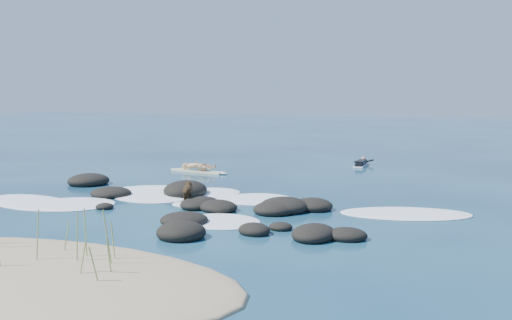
% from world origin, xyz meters
% --- Properties ---
extents(ground, '(160.00, 160.00, 0.00)m').
position_xyz_m(ground, '(0.00, 0.00, 0.00)').
color(ground, '#0A2642').
rests_on(ground, ground).
extents(sand_dune, '(9.00, 4.40, 0.60)m').
position_xyz_m(sand_dune, '(0.00, -8.20, 0.00)').
color(sand_dune, '#9E8966').
rests_on(sand_dune, ground).
extents(dune_grass, '(4.23, 1.78, 1.16)m').
position_xyz_m(dune_grass, '(-0.00, -7.99, 0.60)').
color(dune_grass, '#869D4C').
rests_on(dune_grass, ground).
extents(reef_rocks, '(12.50, 7.42, 0.66)m').
position_xyz_m(reef_rocks, '(-0.09, -1.03, 0.12)').
color(reef_rocks, black).
rests_on(reef_rocks, ground).
extents(breaking_foam, '(15.43, 6.61, 0.12)m').
position_xyz_m(breaking_foam, '(-1.08, -0.56, 0.01)').
color(breaking_foam, white).
rests_on(breaking_foam, ground).
extents(standing_surfer_rig, '(3.09, 0.91, 1.76)m').
position_xyz_m(standing_surfer_rig, '(-3.94, 5.92, 0.69)').
color(standing_surfer_rig, beige).
rests_on(standing_surfer_rig, ground).
extents(paddling_surfer_rig, '(0.98, 2.19, 0.38)m').
position_xyz_m(paddling_surfer_rig, '(2.21, 11.01, 0.13)').
color(paddling_surfer_rig, white).
rests_on(paddling_surfer_rig, ground).
extents(dog, '(0.57, 1.04, 0.70)m').
position_xyz_m(dog, '(-0.61, -0.93, 0.46)').
color(dog, black).
rests_on(dog, ground).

